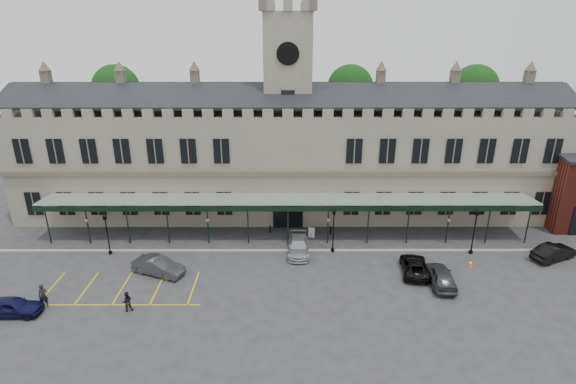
{
  "coord_description": "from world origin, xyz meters",
  "views": [
    {
      "loc": [
        -0.07,
        -33.46,
        21.07
      ],
      "look_at": [
        0.0,
        6.0,
        6.0
      ],
      "focal_mm": 28.0,
      "sensor_mm": 36.0,
      "label": 1
    }
  ],
  "objects_px": {
    "lamp_post_mid": "(334,226)",
    "traffic_cone": "(470,264)",
    "lamp_post_left": "(107,230)",
    "lamp_post_right": "(475,227)",
    "car_left_a": "(13,307)",
    "car_van": "(414,266)",
    "car_left_b": "(158,266)",
    "clock_tower": "(288,99)",
    "sign_board": "(311,233)",
    "car_taxi": "(298,246)",
    "car_right_b": "(554,252)",
    "person_b": "(127,301)",
    "person_a": "(43,296)",
    "car_right_a": "(441,276)",
    "station_building": "(288,157)"
  },
  "relations": [
    {
      "from": "car_right_b",
      "to": "lamp_post_left",
      "type": "bearing_deg",
      "value": 63.76
    },
    {
      "from": "car_right_a",
      "to": "person_b",
      "type": "height_order",
      "value": "person_b"
    },
    {
      "from": "car_left_b",
      "to": "car_van",
      "type": "relative_size",
      "value": 0.99
    },
    {
      "from": "person_a",
      "to": "lamp_post_mid",
      "type": "bearing_deg",
      "value": 2.39
    },
    {
      "from": "lamp_post_right",
      "to": "car_right_b",
      "type": "distance_m",
      "value": 7.66
    },
    {
      "from": "sign_board",
      "to": "car_right_b",
      "type": "distance_m",
      "value": 23.02
    },
    {
      "from": "car_right_b",
      "to": "car_right_a",
      "type": "bearing_deg",
      "value": 84.96
    },
    {
      "from": "traffic_cone",
      "to": "sign_board",
      "type": "bearing_deg",
      "value": 157.3
    },
    {
      "from": "car_right_a",
      "to": "person_a",
      "type": "height_order",
      "value": "person_a"
    },
    {
      "from": "lamp_post_left",
      "to": "lamp_post_right",
      "type": "xyz_separation_m",
      "value": [
        34.89,
        0.04,
        0.28
      ]
    },
    {
      "from": "car_left_a",
      "to": "car_taxi",
      "type": "height_order",
      "value": "car_left_a"
    },
    {
      "from": "lamp_post_mid",
      "to": "person_b",
      "type": "bearing_deg",
      "value": -150.43
    },
    {
      "from": "lamp_post_left",
      "to": "sign_board",
      "type": "relative_size",
      "value": 3.8
    },
    {
      "from": "car_van",
      "to": "person_b",
      "type": "height_order",
      "value": "person_b"
    },
    {
      "from": "lamp_post_mid",
      "to": "car_left_a",
      "type": "xyz_separation_m",
      "value": [
        -25.35,
        -10.05,
        -2.04
      ]
    },
    {
      "from": "car_taxi",
      "to": "car_right_b",
      "type": "relative_size",
      "value": 1.06
    },
    {
      "from": "car_right_a",
      "to": "car_right_b",
      "type": "relative_size",
      "value": 1.02
    },
    {
      "from": "traffic_cone",
      "to": "car_left_a",
      "type": "bearing_deg",
      "value": -169.29
    },
    {
      "from": "car_van",
      "to": "car_right_a",
      "type": "height_order",
      "value": "car_right_a"
    },
    {
      "from": "lamp_post_left",
      "to": "car_right_b",
      "type": "distance_m",
      "value": 42.24
    },
    {
      "from": "lamp_post_mid",
      "to": "person_b",
      "type": "height_order",
      "value": "lamp_post_mid"
    },
    {
      "from": "station_building",
      "to": "lamp_post_left",
      "type": "distance_m",
      "value": 20.75
    },
    {
      "from": "clock_tower",
      "to": "car_right_b",
      "type": "relative_size",
      "value": 5.37
    },
    {
      "from": "lamp_post_mid",
      "to": "car_left_b",
      "type": "relative_size",
      "value": 0.99
    },
    {
      "from": "lamp_post_mid",
      "to": "car_right_a",
      "type": "bearing_deg",
      "value": -34.0
    },
    {
      "from": "car_taxi",
      "to": "car_right_a",
      "type": "distance_m",
      "value": 13.24
    },
    {
      "from": "traffic_cone",
      "to": "person_a",
      "type": "relative_size",
      "value": 0.33
    },
    {
      "from": "lamp_post_left",
      "to": "car_right_a",
      "type": "distance_m",
      "value": 30.71
    },
    {
      "from": "traffic_cone",
      "to": "car_van",
      "type": "xyz_separation_m",
      "value": [
        -5.41,
        -0.99,
        0.36
      ]
    },
    {
      "from": "car_right_b",
      "to": "car_van",
      "type": "bearing_deg",
      "value": 75.11
    },
    {
      "from": "lamp_post_left",
      "to": "lamp_post_mid",
      "type": "relative_size",
      "value": 0.92
    },
    {
      "from": "traffic_cone",
      "to": "clock_tower",
      "type": "bearing_deg",
      "value": 140.95
    },
    {
      "from": "station_building",
      "to": "lamp_post_right",
      "type": "distance_m",
      "value": 21.11
    },
    {
      "from": "lamp_post_left",
      "to": "car_van",
      "type": "height_order",
      "value": "lamp_post_left"
    },
    {
      "from": "car_left_a",
      "to": "car_left_b",
      "type": "height_order",
      "value": "car_left_b"
    },
    {
      "from": "car_left_b",
      "to": "lamp_post_right",
      "type": "bearing_deg",
      "value": -60.9
    },
    {
      "from": "person_b",
      "to": "person_a",
      "type": "bearing_deg",
      "value": -25.09
    },
    {
      "from": "lamp_post_right",
      "to": "car_left_a",
      "type": "height_order",
      "value": "lamp_post_right"
    },
    {
      "from": "clock_tower",
      "to": "sign_board",
      "type": "height_order",
      "value": "clock_tower"
    },
    {
      "from": "car_right_b",
      "to": "person_a",
      "type": "xyz_separation_m",
      "value": [
        -44.2,
        -7.38,
        0.19
      ]
    },
    {
      "from": "lamp_post_mid",
      "to": "traffic_cone",
      "type": "bearing_deg",
      "value": -13.36
    },
    {
      "from": "lamp_post_mid",
      "to": "lamp_post_right",
      "type": "xyz_separation_m",
      "value": [
        13.35,
        -0.39,
        0.05
      ]
    },
    {
      "from": "car_right_b",
      "to": "traffic_cone",
      "type": "bearing_deg",
      "value": 74.74
    },
    {
      "from": "car_left_a",
      "to": "car_van",
      "type": "bearing_deg",
      "value": -80.07
    },
    {
      "from": "lamp_post_mid",
      "to": "lamp_post_right",
      "type": "relative_size",
      "value": 0.98
    },
    {
      "from": "lamp_post_mid",
      "to": "car_left_a",
      "type": "bearing_deg",
      "value": -158.37
    },
    {
      "from": "car_left_a",
      "to": "car_van",
      "type": "distance_m",
      "value": 32.84
    },
    {
      "from": "lamp_post_left",
      "to": "car_left_b",
      "type": "height_order",
      "value": "lamp_post_left"
    },
    {
      "from": "car_taxi",
      "to": "car_right_b",
      "type": "distance_m",
      "value": 24.04
    },
    {
      "from": "car_taxi",
      "to": "car_left_b",
      "type": "bearing_deg",
      "value": -161.38
    }
  ]
}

